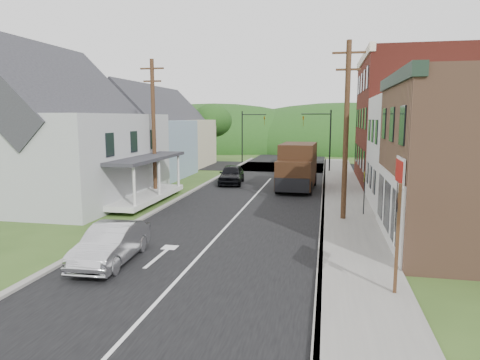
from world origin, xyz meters
The scene contains 24 objects.
ground centered at (0.00, 0.00, 0.00)m, with size 120.00×120.00×0.00m, color #2D4719.
road centered at (0.00, 10.00, 0.00)m, with size 9.00×90.00×0.02m, color black.
cross_road centered at (0.00, 27.00, 0.00)m, with size 60.00×9.00×0.02m, color black.
sidewalk_right centered at (5.90, 8.00, 0.07)m, with size 2.80×55.00×0.15m, color slate.
curb_right centered at (4.55, 8.00, 0.07)m, with size 0.20×55.00×0.15m, color slate.
curb_left centered at (-4.65, 8.00, 0.06)m, with size 0.30×55.00×0.12m, color slate.
storefront_white centered at (11.30, 7.50, 3.25)m, with size 8.00×7.00×6.50m, color silver.
storefront_red centered at (11.30, 17.00, 5.00)m, with size 8.00×12.00×10.00m, color maroon.
house_gray centered at (-12.00, 6.00, 4.23)m, with size 10.20×12.24×8.35m.
house_blue centered at (-11.00, 17.00, 3.69)m, with size 7.14×8.16×7.28m.
house_cream centered at (-11.50, 26.00, 3.69)m, with size 7.14×8.16×7.28m.
utility_pole_right centered at (5.60, 3.50, 4.66)m, with size 1.60×0.26×9.00m.
utility_pole_left centered at (-6.50, 8.00, 4.66)m, with size 1.60×0.26×9.00m.
traffic_signal_right centered at (4.30, 23.50, 3.76)m, with size 2.87×0.20×6.00m.
traffic_signal_left centered at (-4.30, 30.50, 3.76)m, with size 2.87×0.20×6.00m.
tree_left_b centered at (-17.00, 12.00, 4.88)m, with size 4.80×4.80×6.94m.
tree_left_c centered at (-19.00, 20.00, 5.94)m, with size 5.80×5.80×8.41m.
tree_left_d centered at (-9.00, 32.00, 4.88)m, with size 4.80×4.80×6.94m.
forested_ridge centered at (0.00, 55.00, 0.00)m, with size 90.00×30.00×16.00m, color #12330F.
silver_sedan centered at (-2.93, -4.72, 0.70)m, with size 1.49×4.27×1.41m, color #BABABF.
dark_sedan centered at (-2.71, 14.44, 0.76)m, with size 1.79×4.44×1.51m, color black.
delivery_van centered at (2.61, 12.79, 1.71)m, with size 2.73×6.13×3.37m.
route_sign_cluster centered at (6.72, -5.85, 2.27)m, with size 0.37×1.85×3.27m.
warning_sign centered at (6.68, 4.68, 1.65)m, with size 0.10×0.65×2.35m.
Camera 1 is at (4.65, -18.56, 5.29)m, focal length 32.00 mm.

